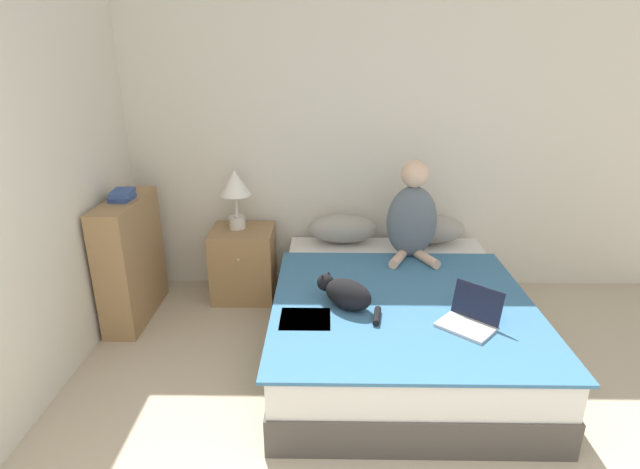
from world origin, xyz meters
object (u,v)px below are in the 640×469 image
Objects in this scene: book_stack_top at (122,195)px; pillow_near at (342,229)px; bed at (397,320)px; cat_tabby at (346,293)px; laptop_open at (470,318)px; table_lamp at (235,188)px; nightstand at (244,263)px; person_sitting at (412,216)px; bookshelf at (131,260)px; pillow_far at (430,229)px.

pillow_near is at bearing 14.43° from book_stack_top.
bed is at bearing -67.32° from pillow_near.
laptop_open reaches higher than cat_tabby.
bed is at bearing -34.11° from table_lamp.
laptop_open reaches higher than bed.
nightstand is 0.64m from table_lamp.
laptop_open is (0.70, -1.33, -0.07)m from pillow_near.
cat_tabby is (-0.52, -0.82, -0.23)m from person_sitting.
bookshelf reaches higher than nightstand.
pillow_near is at bearing 159.87° from laptop_open.
pillow_near is 2.64× the size of book_stack_top.
person_sitting reaches higher than cat_tabby.
bookshelf reaches higher than pillow_far.
bed is 3.57× the size of pillow_near.
person_sitting reaches higher than bed.
table_lamp reaches higher than pillow_far.
book_stack_top is at bearing -165.57° from pillow_near.
pillow_far is (0.72, 0.00, 0.00)m from pillow_near.
laptop_open is at bearing -39.63° from table_lamp.
bed is 3.57× the size of pillow_far.
cat_tabby is (-0.72, -1.11, -0.02)m from pillow_far.
pillow_near is 0.61× the size of bookshelf.
cat_tabby is 0.67× the size of nightstand.
book_stack_top reaches higher than nightstand.
bookshelf is (-0.76, -0.37, -0.47)m from table_lamp.
bookshelf is (-2.31, 0.92, -0.04)m from laptop_open.
pillow_near is at bearing 180.00° from pillow_far.
nightstand is at bearing -177.68° from laptop_open.
table_lamp is (-1.22, 0.82, 0.71)m from bed.
bed is at bearing -112.70° from pillow_far.
book_stack_top is (-0.79, -0.35, 0.68)m from nightstand.
bed is 1.00m from pillow_near.
book_stack_top is (-1.96, 0.45, 0.75)m from bed.
pillow_far is 1.33m from laptop_open.
person_sitting reaches higher than bookshelf.
pillow_far reaches higher than bed.
nightstand is at bearing 170.12° from person_sitting.
table_lamp is at bearing 26.19° from bookshelf.
pillow_far is 0.96× the size of nightstand.
bed is 1.42m from nightstand.
laptop_open is at bearing -39.70° from nightstand.
laptop_open is at bearing -62.14° from pillow_near.
bed is 0.55m from cat_tabby.
pillow_near is at bearing -51.22° from cat_tabby.
pillow_far is 1.46× the size of laptop_open.
table_lamp reaches higher than nightstand.
bookshelf is at bearing 142.41° from book_stack_top.
table_lamp is at bearing 143.03° from nightstand.
bed is 5.22× the size of laptop_open.
pillow_far is 1.33m from cat_tabby.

